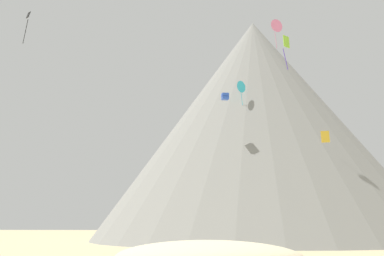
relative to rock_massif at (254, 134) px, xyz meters
The scene contains 7 objects.
rock_massif is the anchor object (origin of this frame).
kite_cyan_high 17.63m from the rock_massif, 102.49° to the right, with size 1.79×1.67×6.18m.
kite_lime_mid 49.29m from the rock_massif, 90.67° to the right, with size 0.75×0.71×3.97m.
kite_black_high 52.54m from the rock_massif, 132.11° to the right, with size 0.74×0.66×4.95m.
kite_blue_mid 23.43m from the rock_massif, 106.62° to the right, with size 1.35×1.37×1.16m.
kite_gold_low 43.16m from the rock_massif, 83.54° to the right, with size 1.01×0.23×1.44m.
kite_pink_high 25.75m from the rock_massif, 82.03° to the right, with size 2.33×1.37×5.56m.
Camera 1 is at (4.94, -23.67, 3.59)m, focal length 40.87 mm.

